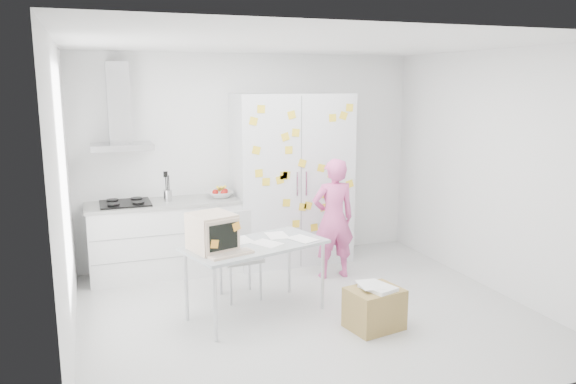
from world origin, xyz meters
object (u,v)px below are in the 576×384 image
object	(u,v)px
desk	(229,239)
cardboard_box	(374,308)
person	(333,219)
chair	(238,249)

from	to	relation	value
desk	cardboard_box	bearing A→B (deg)	-44.14
person	desk	size ratio (longest dim) A/B	0.95
person	chair	world-z (taller)	person
person	cardboard_box	world-z (taller)	person
chair	cardboard_box	distance (m)	1.66
person	cardboard_box	bearing A→B (deg)	83.94
chair	cardboard_box	xyz separation A→B (m)	(1.02, -1.28, -0.32)
chair	cardboard_box	bearing A→B (deg)	-56.07
person	desk	xyz separation A→B (m)	(-1.49, -0.82, 0.11)
cardboard_box	person	bearing A→B (deg)	81.39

